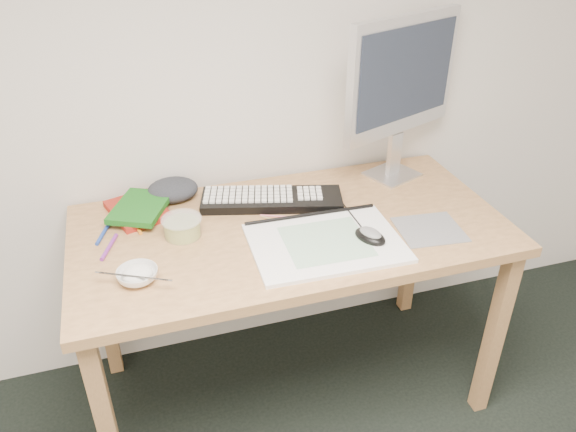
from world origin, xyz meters
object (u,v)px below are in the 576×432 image
at_px(sketchpad, 326,243).
at_px(keyboard, 272,200).
at_px(desk, 291,246).
at_px(rice_bowl, 138,276).
at_px(monitor, 402,80).

bearing_deg(sketchpad, keyboard, 108.29).
bearing_deg(desk, rice_bowl, -163.14).
bearing_deg(sketchpad, monitor, 43.75).
distance_m(desk, rice_bowl, 0.53).
distance_m(desk, sketchpad, 0.18).
distance_m(sketchpad, keyboard, 0.31).
xyz_separation_m(sketchpad, monitor, (0.41, 0.37, 0.36)).
relative_size(desk, keyboard, 2.89).
xyz_separation_m(monitor, rice_bowl, (-0.97, -0.38, -0.35)).
distance_m(keyboard, rice_bowl, 0.57).
bearing_deg(monitor, sketchpad, -159.29).
xyz_separation_m(desk, rice_bowl, (-0.50, -0.15, 0.10)).
xyz_separation_m(desk, monitor, (0.48, 0.23, 0.45)).
relative_size(desk, rice_bowl, 12.16).
height_order(keyboard, rice_bowl, rice_bowl).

